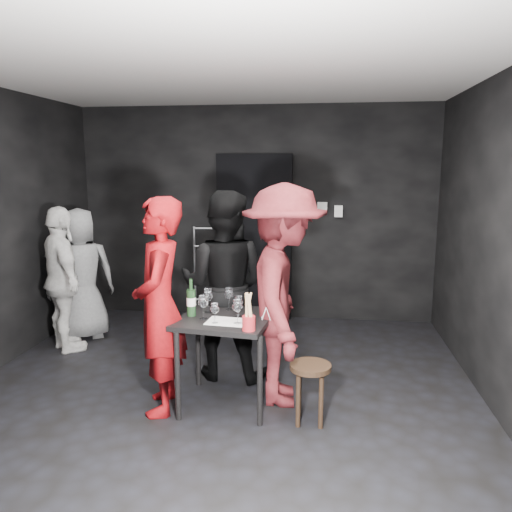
# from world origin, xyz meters

# --- Properties ---
(floor) EXTENTS (4.50, 5.00, 0.02)m
(floor) POSITION_xyz_m (0.00, 0.00, 0.00)
(floor) COLOR black
(floor) RESTS_ON ground
(ceiling) EXTENTS (4.50, 5.00, 0.02)m
(ceiling) POSITION_xyz_m (0.00, 0.00, 2.70)
(ceiling) COLOR silver
(ceiling) RESTS_ON ground
(wall_back) EXTENTS (4.50, 0.04, 2.70)m
(wall_back) POSITION_xyz_m (0.00, 2.50, 1.35)
(wall_back) COLOR black
(wall_back) RESTS_ON ground
(wall_front) EXTENTS (4.50, 0.04, 2.70)m
(wall_front) POSITION_xyz_m (0.00, -2.50, 1.35)
(wall_front) COLOR black
(wall_front) RESTS_ON ground
(doorway) EXTENTS (0.95, 0.10, 2.10)m
(doorway) POSITION_xyz_m (0.00, 2.44, 1.05)
(doorway) COLOR black
(doorway) RESTS_ON ground
(wallbox_upper) EXTENTS (0.12, 0.06, 0.12)m
(wallbox_upper) POSITION_xyz_m (0.85, 2.45, 1.45)
(wallbox_upper) COLOR #B7B7B2
(wallbox_upper) RESTS_ON wall_back
(wallbox_lower) EXTENTS (0.10, 0.06, 0.14)m
(wallbox_lower) POSITION_xyz_m (1.05, 2.45, 1.40)
(wallbox_lower) COLOR #B7B7B2
(wallbox_lower) RESTS_ON wall_back
(hand_truck) EXTENTS (0.40, 0.34, 1.20)m
(hand_truck) POSITION_xyz_m (-0.57, 2.27, 0.22)
(hand_truck) COLOR #B2B2B7
(hand_truck) RESTS_ON floor
(tasting_table) EXTENTS (0.72, 0.72, 0.75)m
(tasting_table) POSITION_xyz_m (0.10, 0.02, 0.65)
(tasting_table) COLOR black
(tasting_table) RESTS_ON floor
(stool) EXTENTS (0.32, 0.32, 0.47)m
(stool) POSITION_xyz_m (0.80, -0.20, 0.36)
(stool) COLOR black
(stool) RESTS_ON floor
(server_red) EXTENTS (0.62, 0.81, 1.98)m
(server_red) POSITION_xyz_m (-0.40, -0.13, 0.99)
(server_red) COLOR maroon
(server_red) RESTS_ON floor
(woman_black) EXTENTS (1.03, 0.62, 2.02)m
(woman_black) POSITION_xyz_m (-0.02, 0.59, 1.01)
(woman_black) COLOR black
(woman_black) RESTS_ON floor
(man_maroon) EXTENTS (0.79, 1.48, 2.21)m
(man_maroon) POSITION_xyz_m (0.56, 0.16, 1.11)
(man_maroon) COLOR #5B181C
(man_maroon) RESTS_ON floor
(bystander_cream) EXTENTS (0.97, 0.98, 1.59)m
(bystander_cream) POSITION_xyz_m (-1.84, 0.99, 0.80)
(bystander_cream) COLOR white
(bystander_cream) RESTS_ON floor
(bystander_grey) EXTENTS (0.83, 0.73, 1.50)m
(bystander_grey) POSITION_xyz_m (-1.83, 1.38, 0.75)
(bystander_grey) COLOR slate
(bystander_grey) RESTS_ON floor
(tasting_mat) EXTENTS (0.35, 0.25, 0.00)m
(tasting_mat) POSITION_xyz_m (0.15, -0.11, 0.75)
(tasting_mat) COLOR white
(tasting_mat) RESTS_ON tasting_table
(wine_glass_a) EXTENTS (0.10, 0.10, 0.21)m
(wine_glass_a) POSITION_xyz_m (-0.06, -0.07, 0.86)
(wine_glass_a) COLOR white
(wine_glass_a) RESTS_ON tasting_table
(wine_glass_b) EXTENTS (0.11, 0.11, 0.22)m
(wine_glass_b) POSITION_xyz_m (-0.07, 0.12, 0.86)
(wine_glass_b) COLOR white
(wine_glass_b) RESTS_ON tasting_table
(wine_glass_c) EXTENTS (0.11, 0.11, 0.21)m
(wine_glass_c) POSITION_xyz_m (0.09, 0.22, 0.86)
(wine_glass_c) COLOR white
(wine_glass_c) RESTS_ON tasting_table
(wine_glass_d) EXTENTS (0.09, 0.09, 0.18)m
(wine_glass_d) POSITION_xyz_m (0.05, -0.16, 0.84)
(wine_glass_d) COLOR white
(wine_glass_d) RESTS_ON tasting_table
(wine_glass_e) EXTENTS (0.09, 0.09, 0.22)m
(wine_glass_e) POSITION_xyz_m (0.23, -0.15, 0.86)
(wine_glass_e) COLOR white
(wine_glass_e) RESTS_ON tasting_table
(wine_glass_f) EXTENTS (0.10, 0.10, 0.19)m
(wine_glass_f) POSITION_xyz_m (0.21, 0.03, 0.85)
(wine_glass_f) COLOR white
(wine_glass_f) RESTS_ON tasting_table
(wine_bottle) EXTENTS (0.07, 0.07, 0.31)m
(wine_bottle) POSITION_xyz_m (-0.18, 0.01, 0.87)
(wine_bottle) COLOR black
(wine_bottle) RESTS_ON tasting_table
(breadstick_cup) EXTENTS (0.10, 0.10, 0.31)m
(breadstick_cup) POSITION_xyz_m (0.34, -0.29, 0.89)
(breadstick_cup) COLOR #A92025
(breadstick_cup) RESTS_ON tasting_table
(reserved_card) EXTENTS (0.10, 0.15, 0.10)m
(reserved_card) POSITION_xyz_m (0.41, 0.02, 0.80)
(reserved_card) COLOR white
(reserved_card) RESTS_ON tasting_table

